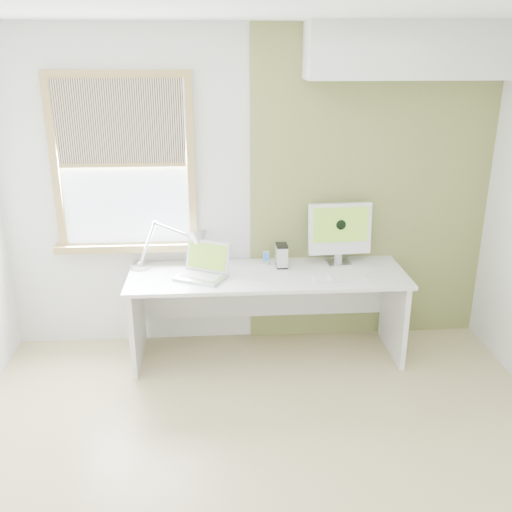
{
  "coord_description": "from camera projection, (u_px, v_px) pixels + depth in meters",
  "views": [
    {
      "loc": [
        -0.26,
        -2.78,
        2.39
      ],
      "look_at": [
        0.0,
        1.05,
        1.0
      ],
      "focal_mm": 39.79,
      "sensor_mm": 36.0,
      "label": 1
    }
  ],
  "objects": [
    {
      "name": "desk",
      "position": [
        267.0,
        293.0,
        4.61
      ],
      "size": [
        2.2,
        0.7,
        0.73
      ],
      "color": "white",
      "rests_on": "room"
    },
    {
      "name": "external_drive",
      "position": [
        282.0,
        256.0,
        4.61
      ],
      "size": [
        0.09,
        0.15,
        0.19
      ],
      "color": "silver",
      "rests_on": "desk"
    },
    {
      "name": "keyboard",
      "position": [
        341.0,
        278.0,
        4.37
      ],
      "size": [
        0.43,
        0.13,
        0.02
      ],
      "color": "white",
      "rests_on": "desk"
    },
    {
      "name": "laptop",
      "position": [
        204.0,
        268.0,
        4.42
      ],
      "size": [
        0.46,
        0.43,
        0.26
      ],
      "color": "silver",
      "rests_on": "desk"
    },
    {
      "name": "window",
      "position": [
        123.0,
        165.0,
        4.45
      ],
      "size": [
        1.2,
        0.14,
        1.42
      ],
      "color": "olive",
      "rests_on": "room"
    },
    {
      "name": "accent_wall",
      "position": [
        371.0,
        191.0,
        4.69
      ],
      "size": [
        2.0,
        0.02,
        2.6
      ],
      "primitive_type": "cube",
      "color": "olive",
      "rests_on": "room"
    },
    {
      "name": "soffit",
      "position": [
        414.0,
        50.0,
        4.17
      ],
      "size": [
        1.6,
        0.4,
        0.42
      ],
      "primitive_type": "cube",
      "color": "white",
      "rests_on": "room"
    },
    {
      "name": "desk_lamp",
      "position": [
        187.0,
        244.0,
        4.52
      ],
      "size": [
        0.69,
        0.28,
        0.4
      ],
      "color": "silver",
      "rests_on": "desk"
    },
    {
      "name": "imac",
      "position": [
        340.0,
        230.0,
        4.63
      ],
      "size": [
        0.52,
        0.18,
        0.51
      ],
      "color": "silver",
      "rests_on": "desk"
    },
    {
      "name": "mouse",
      "position": [
        331.0,
        278.0,
        4.35
      ],
      "size": [
        0.07,
        0.11,
        0.03
      ],
      "primitive_type": "ellipsoid",
      "rotation": [
        0.0,
        0.0,
        -0.08
      ],
      "color": "white",
      "rests_on": "desk"
    },
    {
      "name": "room",
      "position": [
        270.0,
        270.0,
        2.99
      ],
      "size": [
        4.04,
        3.54,
        2.64
      ],
      "color": "tan",
      "rests_on": "ground"
    },
    {
      "name": "phone_dock",
      "position": [
        266.0,
        261.0,
        4.67
      ],
      "size": [
        0.07,
        0.07,
        0.12
      ],
      "color": "silver",
      "rests_on": "desk"
    }
  ]
}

